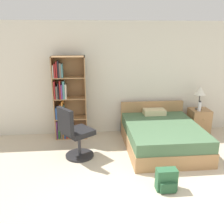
{
  "coord_description": "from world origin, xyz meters",
  "views": [
    {
      "loc": [
        -1.12,
        -2.55,
        2.34
      ],
      "look_at": [
        -0.68,
        1.98,
        0.89
      ],
      "focal_mm": 40.0,
      "sensor_mm": 36.0,
      "label": 1
    }
  ],
  "objects": [
    {
      "name": "bed",
      "position": [
        0.4,
        2.21,
        0.27
      ],
      "size": [
        1.5,
        1.91,
        0.78
      ],
      "color": "#AD7F51",
      "rests_on": "ground_plane"
    },
    {
      "name": "nightstand",
      "position": [
        1.52,
        2.87,
        0.3
      ],
      "size": [
        0.45,
        0.46,
        0.61
      ],
      "color": "#AD7F51",
      "rests_on": "ground_plane"
    },
    {
      "name": "wall_back",
      "position": [
        0.0,
        3.23,
        1.3
      ],
      "size": [
        9.0,
        0.06,
        2.6
      ],
      "color": "silver",
      "rests_on": "ground_plane"
    },
    {
      "name": "bookshelf",
      "position": [
        -1.62,
        2.94,
        0.86
      ],
      "size": [
        0.72,
        0.33,
        1.87
      ],
      "color": "#AD7F51",
      "rests_on": "ground_plane"
    },
    {
      "name": "table_lamp",
      "position": [
        1.48,
        2.89,
        1.04
      ],
      "size": [
        0.25,
        0.25,
        0.55
      ],
      "color": "#333333",
      "rests_on": "nightstand"
    },
    {
      "name": "backpack_green",
      "position": [
        0.04,
        0.7,
        0.17
      ],
      "size": [
        0.32,
        0.23,
        0.35
      ],
      "color": "#2D603D",
      "rests_on": "ground_plane"
    },
    {
      "name": "water_bottle",
      "position": [
        1.44,
        2.76,
        0.72
      ],
      "size": [
        0.08,
        0.08,
        0.24
      ],
      "color": "silver",
      "rests_on": "nightstand"
    },
    {
      "name": "ground_plane",
      "position": [
        0.0,
        0.0,
        0.0
      ],
      "size": [
        14.0,
        14.0,
        0.0
      ],
      "primitive_type": "plane",
      "color": "beige"
    },
    {
      "name": "office_chair",
      "position": [
        -1.39,
        1.9,
        0.48
      ],
      "size": [
        0.72,
        0.7,
        1.04
      ],
      "color": "#232326",
      "rests_on": "ground_plane"
    }
  ]
}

